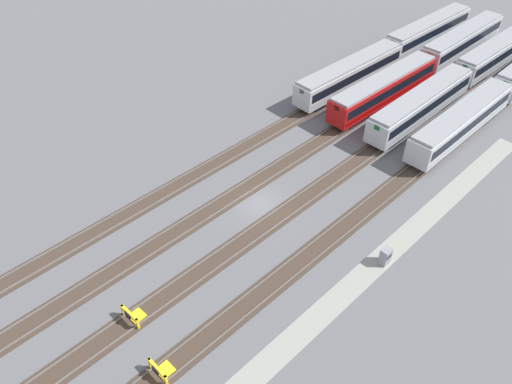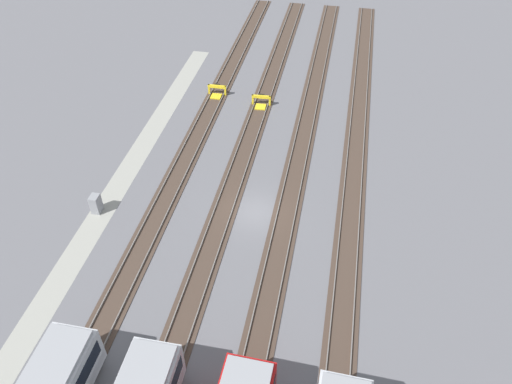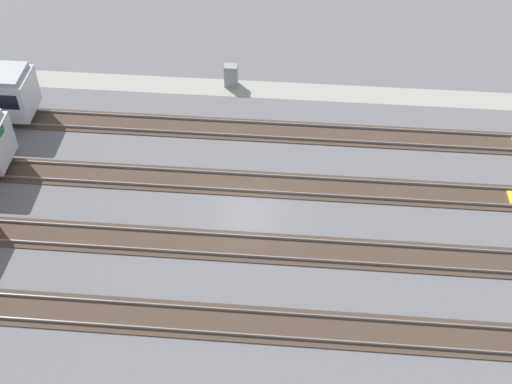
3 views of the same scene
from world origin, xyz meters
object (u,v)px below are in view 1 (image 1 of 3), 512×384
at_px(subway_car_front_row_leftmost, 350,74).
at_px(subway_car_front_row_right_inner, 462,41).
at_px(subway_car_front_row_rightmost, 428,31).
at_px(bumper_stop_near_inner_track, 133,315).
at_px(subway_car_front_row_left_inner, 461,122).
at_px(electrical_cabinet, 385,256).
at_px(bumper_stop_nearest_track, 161,370).
at_px(subway_car_back_row_rightmost, 497,53).
at_px(subway_car_front_row_centre, 421,104).
at_px(subway_car_back_row_leftmost, 384,89).

xyz_separation_m(subway_car_front_row_leftmost, subway_car_front_row_right_inner, (19.15, -5.11, 0.00)).
relative_size(subway_car_front_row_rightmost, bumper_stop_near_inner_track, 8.99).
height_order(subway_car_front_row_leftmost, subway_car_front_row_rightmost, same).
xyz_separation_m(subway_car_front_row_left_inner, electrical_cabinet, (-21.32, -4.99, -1.24)).
relative_size(subway_car_front_row_leftmost, bumper_stop_nearest_track, 9.02).
bearing_deg(subway_car_back_row_rightmost, subway_car_front_row_left_inner, -165.31).
relative_size(bumper_stop_nearest_track, bumper_stop_near_inner_track, 1.00).
bearing_deg(bumper_stop_nearest_track, subway_car_front_row_centre, 7.07).
distance_m(subway_car_front_row_centre, bumper_stop_near_inner_track, 39.63).
distance_m(bumper_stop_near_inner_track, electrical_cabinet, 20.86).
relative_size(subway_car_front_row_rightmost, bumper_stop_nearest_track, 9.02).
height_order(subway_car_front_row_leftmost, bumper_stop_nearest_track, subway_car_front_row_leftmost).
xyz_separation_m(subway_car_front_row_right_inner, subway_car_back_row_leftmost, (-19.15, -0.00, 0.00)).
bearing_deg(bumper_stop_near_inner_track, subway_car_front_row_left_inner, -7.29).
height_order(subway_car_front_row_leftmost, subway_car_back_row_leftmost, same).
relative_size(subway_car_front_row_leftmost, subway_car_back_row_leftmost, 1.00).
height_order(subway_car_front_row_centre, electrical_cabinet, subway_car_front_row_centre).
bearing_deg(bumper_stop_near_inner_track, bumper_stop_nearest_track, -102.80).
bearing_deg(subway_car_front_row_right_inner, subway_car_back_row_leftmost, -179.99).
xyz_separation_m(subway_car_back_row_rightmost, bumper_stop_near_inner_track, (-58.66, 0.07, -1.53)).
bearing_deg(subway_car_back_row_rightmost, subway_car_front_row_centre, 179.90).
relative_size(subway_car_front_row_leftmost, subway_car_back_row_rightmost, 1.00).
relative_size(subway_car_front_row_rightmost, electrical_cabinet, 11.29).
distance_m(subway_car_front_row_leftmost, subway_car_front_row_centre, 10.22).
xyz_separation_m(subway_car_front_row_left_inner, subway_car_back_row_leftmost, (-0.00, 10.13, 0.00)).
bearing_deg(subway_car_front_row_right_inner, bumper_stop_nearest_track, -170.37).
distance_m(subway_car_front_row_leftmost, subway_car_front_row_right_inner, 19.82).
distance_m(subway_car_front_row_leftmost, subway_car_front_row_left_inner, 15.25).
height_order(subway_car_front_row_leftmost, bumper_stop_near_inner_track, subway_car_front_row_leftmost).
relative_size(subway_car_front_row_rightmost, subway_car_back_row_rightmost, 1.00).
distance_m(subway_car_back_row_leftmost, bumper_stop_near_inner_track, 39.95).
height_order(subway_car_front_row_centre, subway_car_back_row_rightmost, same).
xyz_separation_m(subway_car_front_row_leftmost, subway_car_front_row_rightmost, (18.67, 0.01, 0.00)).
relative_size(subway_car_front_row_left_inner, subway_car_back_row_leftmost, 1.00).
distance_m(subway_car_front_row_left_inner, subway_car_front_row_rightmost, 24.11).
distance_m(subway_car_front_row_right_inner, bumper_stop_near_inner_track, 58.99).
relative_size(subway_car_front_row_leftmost, bumper_stop_near_inner_track, 8.99).
height_order(subway_car_front_row_leftmost, electrical_cabinet, subway_car_front_row_leftmost).
distance_m(subway_car_front_row_centre, subway_car_back_row_rightmost, 19.06).
xyz_separation_m(subway_car_front_row_rightmost, subway_car_back_row_rightmost, (0.39, -10.27, 0.00)).
distance_m(subway_car_front_row_rightmost, electrical_cabinet, 44.84).
height_order(subway_car_back_row_leftmost, bumper_stop_nearest_track, subway_car_back_row_leftmost).
bearing_deg(subway_car_front_row_leftmost, bumper_stop_near_inner_track, -165.58).
distance_m(subway_car_front_row_leftmost, subway_car_back_row_leftmost, 5.11).
distance_m(subway_car_front_row_left_inner, subway_car_back_row_rightmost, 19.70).
height_order(bumper_stop_near_inner_track, electrical_cabinet, electrical_cabinet).
distance_m(subway_car_front_row_rightmost, bumper_stop_near_inner_track, 59.17).
bearing_deg(bumper_stop_nearest_track, electrical_cabinet, -14.32).
bearing_deg(bumper_stop_near_inner_track, subway_car_front_row_right_inner, 4.93).
relative_size(subway_car_front_row_leftmost, subway_car_front_row_centre, 1.00).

